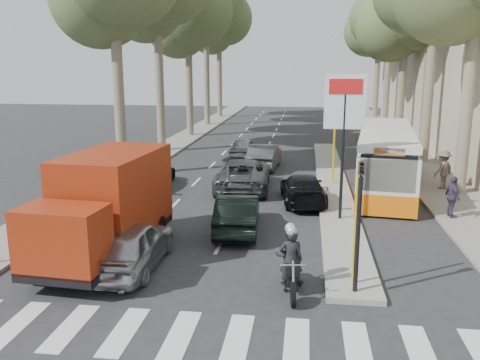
# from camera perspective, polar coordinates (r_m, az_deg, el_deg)

# --- Properties ---
(ground) EXTENTS (120.00, 120.00, 0.00)m
(ground) POSITION_cam_1_polar(r_m,az_deg,el_deg) (15.36, -0.12, -9.85)
(ground) COLOR #28282B
(ground) RESTS_ON ground
(sidewalk_right) EXTENTS (3.20, 70.00, 0.12)m
(sidewalk_right) POSITION_cam_1_polar(r_m,az_deg,el_deg) (40.05, 17.10, 3.84)
(sidewalk_right) COLOR gray
(sidewalk_right) RESTS_ON ground
(median_left) EXTENTS (2.40, 64.00, 0.12)m
(median_left) POSITION_cam_1_polar(r_m,az_deg,el_deg) (43.59, -5.71, 5.03)
(median_left) COLOR gray
(median_left) RESTS_ON ground
(traffic_island) EXTENTS (1.50, 26.00, 0.16)m
(traffic_island) POSITION_cam_1_polar(r_m,az_deg,el_deg) (25.75, 10.34, -0.50)
(traffic_island) COLOR gray
(traffic_island) RESTS_ON ground
(building_far) EXTENTS (11.00, 20.00, 16.00)m
(building_far) POSITION_cam_1_polar(r_m,az_deg,el_deg) (49.98, 24.06, 14.14)
(building_far) COLOR #B7A88E
(building_far) RESTS_ON ground
(billboard) EXTENTS (1.50, 12.10, 5.60)m
(billboard) POSITION_cam_1_polar(r_m,az_deg,el_deg) (19.22, 11.59, 5.94)
(billboard) COLOR yellow
(billboard) RESTS_ON ground
(traffic_light_island) EXTENTS (0.16, 0.41, 3.60)m
(traffic_light_island) POSITION_cam_1_polar(r_m,az_deg,el_deg) (13.08, 13.26, -2.74)
(traffic_light_island) COLOR black
(traffic_light_island) RESTS_ON ground
(tree_l_c) EXTENTS (7.40, 7.20, 13.71)m
(tree_l_c) POSITION_cam_1_polar(r_m,az_deg,el_deg) (43.44, -5.67, 18.20)
(tree_l_c) COLOR #6B604C
(tree_l_c) RESTS_ON ground
(tree_l_d) EXTENTS (7.40, 7.20, 15.66)m
(tree_l_d) POSITION_cam_1_polar(r_m,az_deg,el_deg) (51.43, -3.71, 19.32)
(tree_l_d) COLOR #6B604C
(tree_l_d) RESTS_ON ground
(tree_l_e) EXTENTS (7.40, 7.20, 14.49)m
(tree_l_e) POSITION_cam_1_polar(r_m,az_deg,el_deg) (59.18, -2.23, 17.47)
(tree_l_e) COLOR #6B604C
(tree_l_e) RESTS_ON ground
(tree_r_c) EXTENTS (7.40, 7.20, 13.32)m
(tree_r_c) POSITION_cam_1_polar(r_m,az_deg,el_deg) (40.96, 18.37, 17.49)
(tree_r_c) COLOR #6B604C
(tree_r_c) RESTS_ON ground
(tree_r_d) EXTENTS (7.40, 7.20, 14.88)m
(tree_r_d) POSITION_cam_1_polar(r_m,az_deg,el_deg) (48.97, 16.83, 18.34)
(tree_r_d) COLOR #6B604C
(tree_r_d) RESTS_ON ground
(tree_r_e) EXTENTS (7.40, 7.20, 14.10)m
(tree_r_e) POSITION_cam_1_polar(r_m,az_deg,el_deg) (56.81, 15.57, 16.88)
(tree_r_e) COLOR #6B604C
(tree_r_e) RESTS_ON ground
(silver_hatchback) EXTENTS (1.72, 4.25, 1.45)m
(silver_hatchback) POSITION_cam_1_polar(r_m,az_deg,el_deg) (15.41, -12.09, -7.18)
(silver_hatchback) COLOR #AFB3B8
(silver_hatchback) RESTS_ON ground
(dark_hatchback) EXTENTS (1.75, 4.27, 1.38)m
(dark_hatchback) POSITION_cam_1_polar(r_m,az_deg,el_deg) (18.36, -0.27, -3.73)
(dark_hatchback) COLOR black
(dark_hatchback) RESTS_ON ground
(queue_car_a) EXTENTS (2.73, 5.47, 1.49)m
(queue_car_a) POSITION_cam_1_polar(r_m,az_deg,el_deg) (24.63, 0.37, 0.69)
(queue_car_a) COLOR #51535A
(queue_car_a) RESTS_ON ground
(queue_car_b) EXTENTS (2.27, 4.54, 1.27)m
(queue_car_b) POSITION_cam_1_polar(r_m,az_deg,el_deg) (22.33, 7.07, -0.97)
(queue_car_b) COLOR black
(queue_car_b) RESTS_ON ground
(queue_car_c) EXTENTS (1.57, 3.85, 1.31)m
(queue_car_c) POSITION_cam_1_polar(r_m,az_deg,el_deg) (32.96, 0.34, 3.63)
(queue_car_c) COLOR #A0A3A8
(queue_car_c) RESTS_ON ground
(queue_car_d) EXTENTS (1.81, 4.45, 1.44)m
(queue_car_d) POSITION_cam_1_polar(r_m,az_deg,el_deg) (29.60, 2.76, 2.69)
(queue_car_d) COLOR #4B4E53
(queue_car_d) RESTS_ON ground
(queue_car_e) EXTENTS (1.85, 4.49, 1.30)m
(queue_car_e) POSITION_cam_1_polar(r_m,az_deg,el_deg) (25.43, -10.23, 0.65)
(queue_car_e) COLOR black
(queue_car_e) RESTS_ON ground
(red_truck) EXTENTS (2.73, 6.22, 3.24)m
(red_truck) POSITION_cam_1_polar(r_m,az_deg,el_deg) (16.21, -14.77, -2.65)
(red_truck) COLOR black
(red_truck) RESTS_ON ground
(city_bus) EXTENTS (3.81, 11.28, 2.91)m
(city_bus) POSITION_cam_1_polar(r_m,az_deg,el_deg) (25.77, 16.01, 2.53)
(city_bus) COLOR orange
(city_bus) RESTS_ON ground
(motorcycle) EXTENTS (0.86, 2.20, 1.87)m
(motorcycle) POSITION_cam_1_polar(r_m,az_deg,el_deg) (13.75, 5.66, -8.88)
(motorcycle) COLOR black
(motorcycle) RESTS_ON ground
(pedestrian_near) EXTENTS (0.68, 1.04, 1.63)m
(pedestrian_near) POSITION_cam_1_polar(r_m,az_deg,el_deg) (21.25, 22.76, -1.77)
(pedestrian_near) COLOR #423652
(pedestrian_near) RESTS_ON sidewalk_right
(pedestrian_far) EXTENTS (1.26, 1.17, 1.85)m
(pedestrian_far) POSITION_cam_1_polar(r_m,az_deg,el_deg) (26.07, 21.84, 1.11)
(pedestrian_far) COLOR #6B6050
(pedestrian_far) RESTS_ON sidewalk_right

